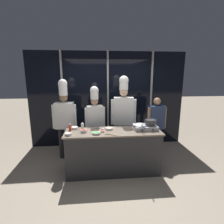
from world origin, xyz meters
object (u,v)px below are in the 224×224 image
Objects in this scene: prep_bowl_scallions at (96,133)px; portable_stove at (145,127)px; chef_head at (65,115)px; serving_spoon_solid at (113,135)px; prep_bowl_chili_flakes at (84,131)px; chef_sous at (95,117)px; squeeze_bottle_chili at (70,127)px; prep_bowl_bell_pepper at (102,131)px; chef_line at (123,111)px; serving_spoon_slotted at (101,128)px; prep_bowl_chicken at (68,134)px; prep_bowl_rice at (75,128)px; prep_bowl_shrimp at (109,128)px; stock_pot at (150,122)px; person_guest at (156,121)px; squeeze_bottle_clear at (82,126)px; frying_pan at (140,124)px.

portable_stove is at bearing 11.37° from prep_bowl_scallions.
serving_spoon_solid is at bearing 139.95° from chef_head.
chef_sous reaches higher than prep_bowl_chili_flakes.
squeeze_bottle_chili is at bearing 177.07° from portable_stove.
prep_bowl_bell_pepper is 1.19m from chef_head.
chef_line is at bearing 176.64° from chef_sous.
portable_stove reaches higher than serving_spoon_slotted.
chef_sous reaches higher than prep_bowl_scallions.
portable_stove is at bearing 8.14° from prep_bowl_chicken.
chef_sous is (-0.14, 0.48, 0.14)m from serving_spoon_slotted.
chef_head is (-0.29, 0.53, 0.17)m from prep_bowl_rice.
serving_spoon_slotted is at bearing 50.54° from chef_line.
prep_bowl_shrimp is at bearing 43.29° from prep_bowl_bell_pepper.
squeeze_bottle_chili is at bearing -138.81° from prep_bowl_rice.
prep_bowl_chili_flakes is at bearing 152.15° from prep_bowl_scallions.
prep_bowl_shrimp is 0.22m from prep_bowl_bell_pepper.
stock_pot is 1.33m from chef_sous.
prep_bowl_rice is 1.29m from chef_line.
prep_bowl_bell_pepper is at bearing 16.80° from person_guest.
prep_bowl_chili_flakes is at bearing -80.69° from squeeze_bottle_clear.
prep_bowl_shrimp is (0.57, -0.11, -0.05)m from squeeze_bottle_clear.
squeeze_bottle_clear is 0.71m from chef_head.
chef_line reaches higher than stock_pot.
chef_sous reaches higher than frying_pan.
stock_pot reaches higher than squeeze_bottle_chili.
prep_bowl_rice is at bearing 78.23° from prep_bowl_chicken.
squeeze_bottle_chili is 0.96m from serving_spoon_solid.
squeeze_bottle_clear is 0.58m from prep_bowl_shrimp.
squeeze_bottle_chili reaches higher than frying_pan.
chef_line is at bearing 26.37° from squeeze_bottle_chili.
squeeze_bottle_chili is 0.66m from serving_spoon_slotted.
squeeze_bottle_clear is 0.17m from prep_bowl_rice.
squeeze_bottle_clear is 0.47m from prep_bowl_scallions.
prep_bowl_chili_flakes reaches higher than prep_bowl_chicken.
prep_bowl_chili_flakes is 0.07× the size of chef_head.
serving_spoon_slotted is 0.92× the size of serving_spoon_solid.
stock_pot reaches higher than prep_bowl_scallions.
stock_pot is 0.90m from prep_bowl_shrimp.
squeeze_bottle_clear is at bearing 173.92° from stock_pot.
person_guest is at bearing 21.75° from prep_bowl_chicken.
squeeze_bottle_clear reaches higher than serving_spoon_solid.
prep_bowl_chicken is 0.88m from serving_spoon_solid.
stock_pot is at bearing 19.99° from serving_spoon_solid.
prep_bowl_scallions is 0.11× the size of person_guest.
portable_stove is 1.52m from prep_bowl_rice.
serving_spoon_slotted is at bearing 173.69° from stock_pot.
prep_bowl_chili_flakes is at bearing -48.71° from prep_bowl_rice.
person_guest is (1.53, -0.01, -0.15)m from chef_sous.
prep_bowl_chili_flakes is 0.09× the size of person_guest.
stock_pot is at bearing 50.15° from person_guest.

